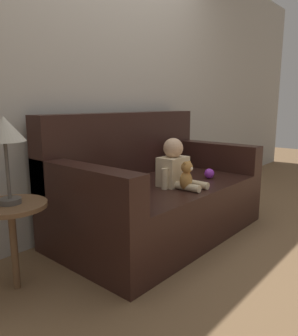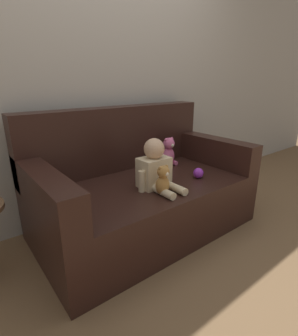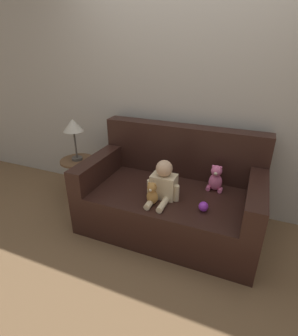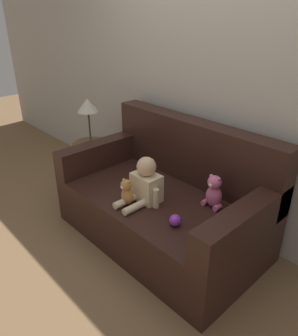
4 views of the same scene
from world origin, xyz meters
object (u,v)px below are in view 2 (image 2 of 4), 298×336
(plush_toy_side, at_px, (168,153))
(toy_ball, at_px, (198,173))
(teddy_bear_brown, at_px, (163,180))
(couch, at_px, (140,189))
(person_baby, at_px, (156,168))

(plush_toy_side, height_order, toy_ball, plush_toy_side)
(teddy_bear_brown, bearing_deg, plush_toy_side, 44.56)
(couch, height_order, person_baby, couch)
(person_baby, relative_size, teddy_bear_brown, 1.70)
(couch, height_order, toy_ball, couch)
(couch, relative_size, plush_toy_side, 6.48)
(couch, distance_m, teddy_bear_brown, 0.42)
(couch, distance_m, toy_ball, 0.49)
(person_baby, bearing_deg, toy_ball, -10.32)
(person_baby, height_order, teddy_bear_brown, person_baby)
(teddy_bear_brown, xyz_separation_m, plush_toy_side, (0.47, 0.46, 0.02))
(plush_toy_side, xyz_separation_m, toy_ball, (-0.03, -0.39, -0.08))
(couch, xyz_separation_m, person_baby, (-0.02, -0.22, 0.25))
(person_baby, relative_size, plush_toy_side, 1.39)
(teddy_bear_brown, bearing_deg, toy_ball, 8.91)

